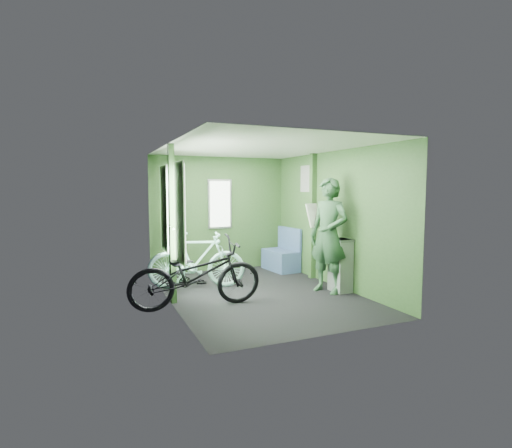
{
  "coord_description": "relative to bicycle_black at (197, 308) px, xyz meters",
  "views": [
    {
      "loc": [
        -2.49,
        -5.75,
        1.68
      ],
      "look_at": [
        0.0,
        0.1,
        1.1
      ],
      "focal_mm": 28.0,
      "sensor_mm": 36.0,
      "label": 1
    }
  ],
  "objects": [
    {
      "name": "room",
      "position": [
        1.08,
        0.47,
        1.44
      ],
      "size": [
        4.0,
        4.02,
        2.31
      ],
      "color": "black",
      "rests_on": "ground"
    },
    {
      "name": "bicycle_black",
      "position": [
        0.0,
        0.0,
        0.0
      ],
      "size": [
        1.89,
        0.86,
        1.07
      ],
      "primitive_type": "imported",
      "rotation": [
        0.0,
        -0.16,
        1.54
      ],
      "color": "black",
      "rests_on": "ground"
    },
    {
      "name": "bicycle_mint",
      "position": [
        0.29,
        1.11,
        0.0
      ],
      "size": [
        1.7,
        0.94,
        1.0
      ],
      "primitive_type": "imported",
      "rotation": [
        0.0,
        -0.07,
        1.29
      ],
      "color": "#A0E6D8",
      "rests_on": "ground"
    },
    {
      "name": "passenger",
      "position": [
        2.18,
        0.05,
        0.92
      ],
      "size": [
        0.67,
        0.79,
        1.84
      ],
      "rotation": [
        0.0,
        0.0,
        -1.16
      ],
      "color": "#2D5333",
      "rests_on": "ground"
    },
    {
      "name": "waste_box",
      "position": [
        2.38,
        -0.0,
        0.43
      ],
      "size": [
        0.25,
        0.35,
        0.86
      ],
      "primitive_type": "cube",
      "color": "slate",
      "rests_on": "ground"
    },
    {
      "name": "bench_seat",
      "position": [
        2.26,
        1.88,
        0.26
      ],
      "size": [
        0.53,
        0.86,
        0.87
      ],
      "rotation": [
        0.0,
        0.0,
        0.09
      ],
      "color": "navy",
      "rests_on": "ground"
    }
  ]
}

